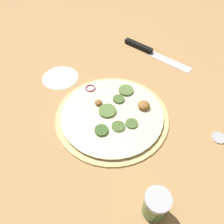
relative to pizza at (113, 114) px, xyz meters
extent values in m
plane|color=tan|center=(0.00, 0.00, -0.01)|extent=(3.00, 3.00, 0.00)
cylinder|color=#D6B77A|center=(0.00, 0.00, 0.00)|extent=(0.33, 0.33, 0.01)
cylinder|color=beige|center=(0.00, 0.00, 0.00)|extent=(0.30, 0.30, 0.00)
cylinder|color=#567538|center=(0.02, 0.00, 0.01)|extent=(0.05, 0.05, 0.01)
ellipsoid|color=brown|center=(0.05, -0.03, 0.01)|extent=(0.02, 0.02, 0.01)
cylinder|color=#47662D|center=(-0.01, -0.06, 0.01)|extent=(0.04, 0.04, 0.01)
torus|color=#934266|center=(0.08, -0.10, 0.01)|extent=(0.03, 0.03, 0.00)
cylinder|color=#567538|center=(-0.04, -0.10, 0.01)|extent=(0.05, 0.05, 0.01)
cylinder|color=#385B23|center=(0.03, 0.07, 0.01)|extent=(0.04, 0.04, 0.01)
cylinder|color=#47662D|center=(-0.06, 0.04, 0.01)|extent=(0.04, 0.04, 0.00)
ellipsoid|color=#996633|center=(-0.09, -0.03, 0.02)|extent=(0.04, 0.04, 0.02)
cylinder|color=#47662D|center=(-0.02, 0.05, 0.01)|extent=(0.04, 0.04, 0.00)
cube|color=silver|center=(-0.19, -0.28, -0.01)|extent=(0.16, 0.13, 0.00)
cube|color=black|center=(-0.07, -0.37, 0.00)|extent=(0.11, 0.09, 0.02)
cylinder|color=#4C7F42|center=(-0.11, 0.26, 0.02)|extent=(0.05, 0.05, 0.06)
cylinder|color=#B2B2B7|center=(-0.11, 0.26, 0.06)|extent=(0.05, 0.05, 0.01)
cylinder|color=#B2B2B7|center=(-0.30, 0.06, 0.00)|extent=(0.04, 0.04, 0.01)
cylinder|color=white|center=(0.20, -0.16, -0.01)|extent=(0.13, 0.13, 0.00)
camera|label=1|loc=(-0.03, 0.41, 0.50)|focal=35.00mm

